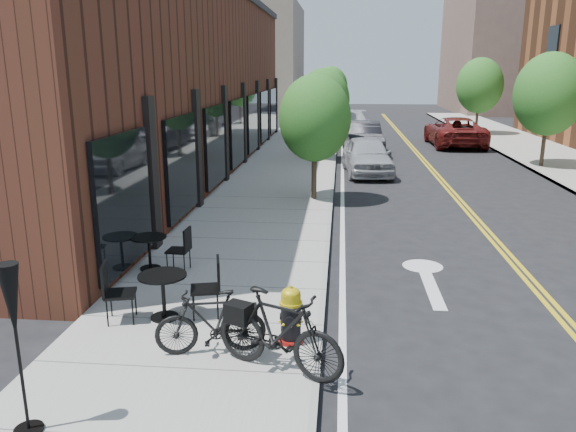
{
  "coord_description": "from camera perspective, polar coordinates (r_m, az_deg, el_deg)",
  "views": [
    {
      "loc": [
        0.2,
        -8.19,
        4.07
      ],
      "look_at": [
        -0.89,
        3.41,
        1.0
      ],
      "focal_mm": 35.0,
      "sensor_mm": 36.0,
      "label": 1
    }
  ],
  "objects": [
    {
      "name": "bistro_set_b",
      "position": [
        9.35,
        -12.57,
        -7.32
      ],
      "size": [
        1.86,
        0.95,
        0.98
      ],
      "rotation": [
        0.0,
        0.0,
        0.24
      ],
      "color": "black",
      "rests_on": "sidewalk_near"
    },
    {
      "name": "tree_far_c",
      "position": [
        37.17,
        18.89,
        12.43
      ],
      "size": [
        2.8,
        2.8,
        4.62
      ],
      "color": "#382B1E",
      "rests_on": "sidewalk_far"
    },
    {
      "name": "parked_car_far",
      "position": [
        31.87,
        16.55,
        8.23
      ],
      "size": [
        2.7,
        5.67,
        1.56
      ],
      "primitive_type": "imported",
      "rotation": [
        0.0,
        0.0,
        3.16
      ],
      "color": "maroon",
      "rests_on": "ground"
    },
    {
      "name": "tree_far_b",
      "position": [
        25.63,
        25.01,
        11.15
      ],
      "size": [
        2.8,
        2.8,
        4.62
      ],
      "color": "#382B1E",
      "rests_on": "sidewalk_far"
    },
    {
      "name": "patio_umbrella",
      "position": [
        6.71,
        -26.13,
        -8.92
      ],
      "size": [
        0.32,
        0.32,
        1.99
      ],
      "color": "black",
      "rests_on": "sidewalk_near"
    },
    {
      "name": "tree_near_c",
      "position": [
        33.23,
        4.08,
        12.07
      ],
      "size": [
        2.1,
        2.1,
        3.67
      ],
      "color": "#382B1E",
      "rests_on": "sidewalk_near"
    },
    {
      "name": "bicycle_left",
      "position": [
        8.15,
        -7.87,
        -10.65
      ],
      "size": [
        1.63,
        0.78,
        0.95
      ],
      "primitive_type": "imported",
      "rotation": [
        0.0,
        0.0,
        -1.35
      ],
      "color": "black",
      "rests_on": "sidewalk_near"
    },
    {
      "name": "fire_hydrant",
      "position": [
        8.41,
        0.29,
        -10.06
      ],
      "size": [
        0.41,
        0.41,
        0.89
      ],
      "rotation": [
        0.0,
        0.0,
        0.07
      ],
      "color": "maroon",
      "rests_on": "sidewalk_near"
    },
    {
      "name": "bg_building_right",
      "position": [
        60.33,
        21.38,
        15.62
      ],
      "size": [
        10.0,
        16.0,
        12.0
      ],
      "primitive_type": "cube",
      "color": "brown",
      "rests_on": "ground"
    },
    {
      "name": "bistro_set_c",
      "position": [
        11.67,
        -13.92,
        -3.15
      ],
      "size": [
        1.66,
        0.75,
        0.89
      ],
      "rotation": [
        0.0,
        0.0,
        -0.06
      ],
      "color": "black",
      "rests_on": "sidewalk_near"
    },
    {
      "name": "tree_near_d",
      "position": [
        41.22,
        4.37,
        12.94
      ],
      "size": [
        2.4,
        2.4,
        4.11
      ],
      "color": "#382B1E",
      "rests_on": "sidewalk_near"
    },
    {
      "name": "bicycle_right",
      "position": [
        7.57,
        -0.95,
        -11.73
      ],
      "size": [
        1.97,
        1.27,
        1.15
      ],
      "primitive_type": "imported",
      "rotation": [
        0.0,
        0.0,
        1.16
      ],
      "color": "black",
      "rests_on": "sidewalk_near"
    },
    {
      "name": "tree_near_b",
      "position": [
        25.24,
        3.62,
        11.65
      ],
      "size": [
        2.3,
        2.3,
        3.98
      ],
      "color": "#382B1E",
      "rests_on": "sidewalk_near"
    },
    {
      "name": "tree_near_a",
      "position": [
        17.27,
        2.74,
        9.88
      ],
      "size": [
        2.2,
        2.2,
        3.81
      ],
      "color": "#382B1E",
      "rests_on": "sidewalk_near"
    },
    {
      "name": "sidewalk_near",
      "position": [
        18.76,
        -1.49,
        2.41
      ],
      "size": [
        4.0,
        70.0,
        0.12
      ],
      "primitive_type": "cube",
      "color": "#9E9B93",
      "rests_on": "ground"
    },
    {
      "name": "parked_car_a",
      "position": [
        22.54,
        8.03,
        6.11
      ],
      "size": [
        2.11,
        4.45,
        1.47
      ],
      "primitive_type": "imported",
      "rotation": [
        0.0,
        0.0,
        0.09
      ],
      "color": "#A9ABB2",
      "rests_on": "ground"
    },
    {
      "name": "parked_car_c",
      "position": [
        34.14,
        6.44,
        9.16
      ],
      "size": [
        2.29,
        5.48,
        1.58
      ],
      "primitive_type": "imported",
      "rotation": [
        0.0,
        0.0,
        -0.01
      ],
      "color": "silver",
      "rests_on": "ground"
    },
    {
      "name": "ground",
      "position": [
        9.15,
        3.63,
        -11.69
      ],
      "size": [
        120.0,
        120.0,
        0.0
      ],
      "primitive_type": "plane",
      "color": "black",
      "rests_on": "ground"
    },
    {
      "name": "bg_building_left",
      "position": [
        56.79,
        -3.04,
        15.68
      ],
      "size": [
        8.0,
        14.0,
        10.0
      ],
      "primitive_type": "cube",
      "color": "#726656",
      "rests_on": "ground"
    },
    {
      "name": "building_near",
      "position": [
        23.19,
        -11.73,
        13.05
      ],
      "size": [
        5.0,
        28.0,
        7.0
      ],
      "primitive_type": "cube",
      "color": "#482517",
      "rests_on": "ground"
    },
    {
      "name": "parked_car_b",
      "position": [
        28.19,
        7.55,
        7.93
      ],
      "size": [
        2.07,
        4.86,
        1.56
      ],
      "primitive_type": "imported",
      "rotation": [
        0.0,
        0.0,
        0.09
      ],
      "color": "black",
      "rests_on": "ground"
    }
  ]
}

